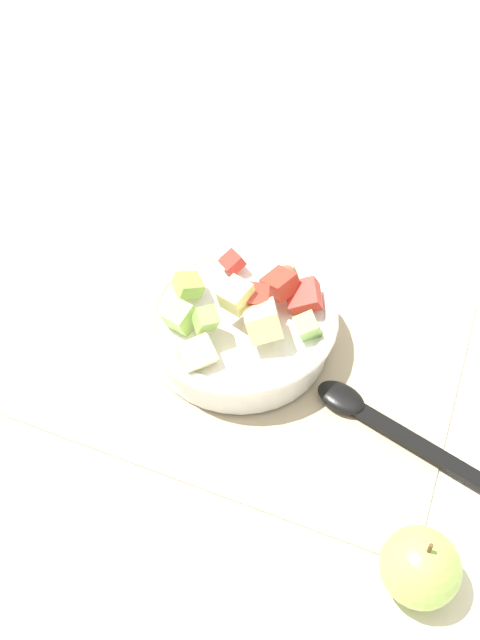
# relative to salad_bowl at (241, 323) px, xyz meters

# --- Properties ---
(ground_plane) EXTENTS (2.40, 2.40, 0.00)m
(ground_plane) POSITION_rel_salad_bowl_xyz_m (0.02, -0.01, -0.04)
(ground_plane) COLOR silver
(placemat) EXTENTS (0.46, 0.36, 0.01)m
(placemat) POSITION_rel_salad_bowl_xyz_m (0.02, -0.01, -0.04)
(placemat) COLOR tan
(placemat) RESTS_ON ground_plane
(salad_bowl) EXTENTS (0.22, 0.22, 0.11)m
(salad_bowl) POSITION_rel_salad_bowl_xyz_m (0.00, 0.00, 0.00)
(salad_bowl) COLOR white
(salad_bowl) RESTS_ON placemat
(serving_spoon) EXTENTS (0.20, 0.08, 0.01)m
(serving_spoon) POSITION_rel_salad_bowl_xyz_m (0.17, -0.05, -0.03)
(serving_spoon) COLOR black
(serving_spoon) RESTS_ON placemat
(whole_apple) EXTENTS (0.07, 0.07, 0.08)m
(whole_apple) POSITION_rel_salad_bowl_xyz_m (0.25, -0.20, -0.00)
(whole_apple) COLOR #9EC656
(whole_apple) RESTS_ON ground_plane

